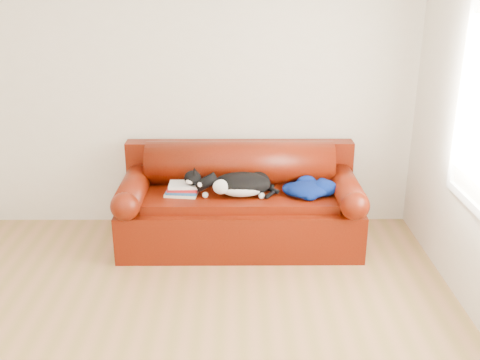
% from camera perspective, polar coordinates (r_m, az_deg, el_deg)
% --- Properties ---
extents(ground, '(4.50, 4.50, 0.00)m').
position_cam_1_polar(ground, '(3.92, -9.29, -16.06)').
color(ground, olive).
rests_on(ground, ground).
extents(room_shell, '(4.52, 4.02, 2.61)m').
position_cam_1_polar(room_shell, '(3.23, -8.72, 8.64)').
color(room_shell, beige).
rests_on(room_shell, ground).
extents(sofa_base, '(2.10, 0.90, 0.50)m').
position_cam_1_polar(sofa_base, '(5.05, -0.01, -3.91)').
color(sofa_base, '#3F0702').
rests_on(sofa_base, ground).
extents(sofa_back, '(2.10, 1.01, 0.88)m').
position_cam_1_polar(sofa_back, '(5.17, -0.03, 0.27)').
color(sofa_back, '#3F0702').
rests_on(sofa_back, ground).
extents(book_stack, '(0.30, 0.25, 0.10)m').
position_cam_1_polar(book_stack, '(4.89, -5.82, -0.92)').
color(book_stack, beige).
rests_on(book_stack, sofa_base).
extents(cat, '(0.73, 0.39, 0.26)m').
position_cam_1_polar(cat, '(4.82, 0.14, -0.50)').
color(cat, black).
rests_on(cat, sofa_base).
extents(blanket, '(0.54, 0.44, 0.14)m').
position_cam_1_polar(blanket, '(4.89, 7.04, -0.81)').
color(blanket, '#020942').
rests_on(blanket, sofa_base).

